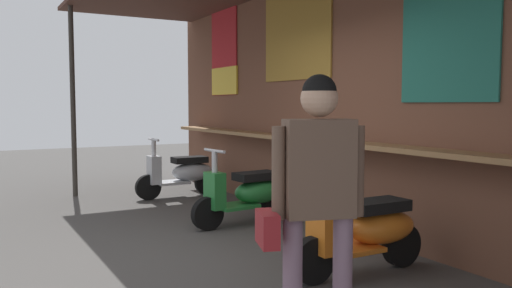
% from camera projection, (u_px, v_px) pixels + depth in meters
% --- Properties ---
extents(ground_plane, '(28.05, 28.05, 0.00)m').
position_uv_depth(ground_plane, '(203.00, 258.00, 5.05)').
color(ground_plane, '#474442').
extents(market_stall_facade, '(10.02, 2.68, 3.34)m').
position_uv_depth(market_stall_facade, '(351.00, 71.00, 5.80)').
color(market_stall_facade, brown).
rests_on(market_stall_facade, ground_plane).
extents(scooter_silver, '(0.46, 1.40, 0.97)m').
position_uv_depth(scooter_silver, '(183.00, 173.00, 8.38)').
color(scooter_silver, '#B2B5BA').
rests_on(scooter_silver, ground_plane).
extents(scooter_green, '(0.50, 1.40, 0.97)m').
position_uv_depth(scooter_green, '(248.00, 193.00, 6.46)').
color(scooter_green, '#237533').
rests_on(scooter_green, ground_plane).
extents(scooter_orange, '(0.46, 1.40, 0.97)m').
position_uv_depth(scooter_orange, '(367.00, 230.00, 4.57)').
color(scooter_orange, orange).
rests_on(scooter_orange, ground_plane).
extents(shopper_with_handbag, '(0.38, 0.67, 1.68)m').
position_uv_depth(shopper_with_handbag, '(316.00, 184.00, 3.09)').
color(shopper_with_handbag, gray).
rests_on(shopper_with_handbag, ground_plane).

